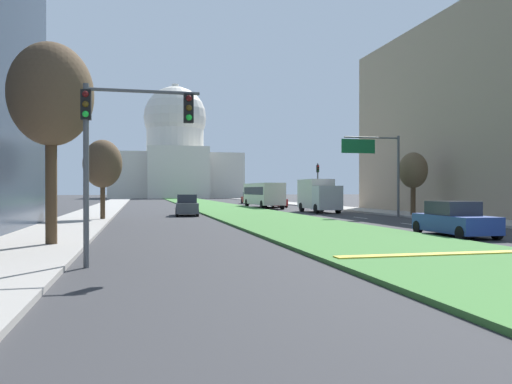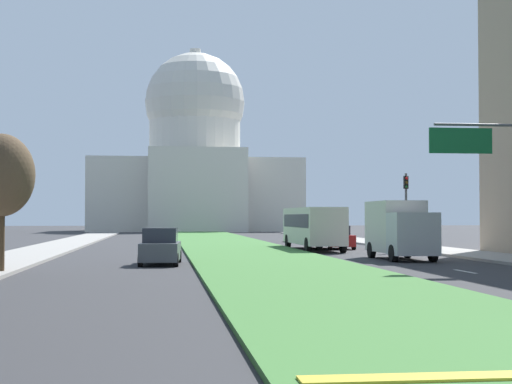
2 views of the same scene
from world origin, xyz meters
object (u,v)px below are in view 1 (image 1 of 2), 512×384
(traffic_light_far_right, at_px, (318,180))
(sedan_lead_stopped, at_px, (454,220))
(street_tree_left_near, at_px, (51,96))
(street_tree_right_mid, at_px, (413,171))
(city_bus, at_px, (263,193))
(capitol_building, at_px, (175,153))
(street_tree_left_mid, at_px, (103,164))
(sedan_midblock, at_px, (187,206))
(overhead_guide_sign, at_px, (378,159))
(box_truck_delivery, at_px, (318,195))
(sedan_distant, at_px, (276,201))
(traffic_light_near_left, at_px, (117,134))
(sedan_far_horizon, at_px, (250,198))

(traffic_light_far_right, relative_size, sedan_lead_stopped, 1.13)
(street_tree_left_near, bearing_deg, traffic_light_far_right, 55.92)
(street_tree_right_mid, xyz_separation_m, city_bus, (-7.41, 21.24, -1.95))
(capitol_building, relative_size, street_tree_left_mid, 5.93)
(sedan_lead_stopped, height_order, sedan_midblock, sedan_midblock)
(overhead_guide_sign, bearing_deg, city_bus, 100.28)
(sedan_lead_stopped, distance_m, box_truck_delivery, 24.99)
(capitol_building, bearing_deg, street_tree_left_mid, -96.90)
(overhead_guide_sign, bearing_deg, street_tree_left_mid, 179.37)
(street_tree_left_mid, height_order, sedan_distant, street_tree_left_mid)
(traffic_light_near_left, xyz_separation_m, overhead_guide_sign, (19.02, 21.64, 0.82))
(street_tree_left_mid, distance_m, sedan_far_horizon, 44.24)
(street_tree_left_near, xyz_separation_m, sedan_distant, (19.81, 40.07, -4.95))
(sedan_midblock, relative_size, sedan_distant, 0.96)
(street_tree_left_near, distance_m, sedan_midblock, 23.94)
(traffic_light_far_right, height_order, sedan_far_horizon, traffic_light_far_right)
(sedan_lead_stopped, xyz_separation_m, city_bus, (-0.00, 37.50, 0.99))
(traffic_light_far_right, xyz_separation_m, street_tree_right_mid, (1.88, -17.45, 0.41))
(sedan_distant, height_order, city_bus, city_bus)
(sedan_midblock, bearing_deg, street_tree_left_near, -107.75)
(sedan_lead_stopped, bearing_deg, sedan_distant, 86.93)
(box_truck_delivery, height_order, city_bus, box_truck_delivery)
(sedan_lead_stopped, relative_size, city_bus, 0.42)
(street_tree_right_mid, bearing_deg, street_tree_left_mid, -179.00)
(capitol_building, xyz_separation_m, traffic_light_near_left, (-9.87, -118.99, -7.91))
(box_truck_delivery, bearing_deg, sedan_far_horizon, 90.12)
(street_tree_right_mid, relative_size, sedan_lead_stopped, 1.14)
(street_tree_left_mid, bearing_deg, sedan_midblock, 42.53)
(sedan_distant, bearing_deg, box_truck_delivery, -89.02)
(box_truck_delivery, bearing_deg, capitol_building, 94.90)
(overhead_guide_sign, distance_m, sedan_distant, 24.23)
(traffic_light_far_right, height_order, sedan_lead_stopped, traffic_light_far_right)
(sedan_far_horizon, bearing_deg, street_tree_left_mid, -115.86)
(box_truck_delivery, bearing_deg, street_tree_left_mid, -154.95)
(capitol_building, distance_m, sedan_distant, 74.66)
(box_truck_delivery, bearing_deg, sedan_distant, 90.98)
(capitol_building, distance_m, box_truck_delivery, 88.99)
(street_tree_left_mid, relative_size, box_truck_delivery, 0.89)
(city_bus, bearing_deg, traffic_light_near_left, -109.07)
(traffic_light_near_left, height_order, city_bus, traffic_light_near_left)
(capitol_building, bearing_deg, traffic_light_far_right, -82.30)
(overhead_guide_sign, distance_m, box_truck_delivery, 9.84)
(traffic_light_near_left, height_order, sedan_midblock, traffic_light_near_left)
(capitol_building, distance_m, city_bus, 76.29)
(capitol_building, xyz_separation_m, sedan_far_horizon, (7.49, -57.42, -10.87))
(sedan_midblock, height_order, sedan_distant, sedan_midblock)
(traffic_light_far_right, xyz_separation_m, sedan_distant, (-3.41, 5.75, -2.52))
(street_tree_right_mid, bearing_deg, traffic_light_far_right, 96.14)
(capitol_building, xyz_separation_m, sedan_distant, (7.30, -73.50, -10.92))
(overhead_guide_sign, bearing_deg, street_tree_left_near, -143.18)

